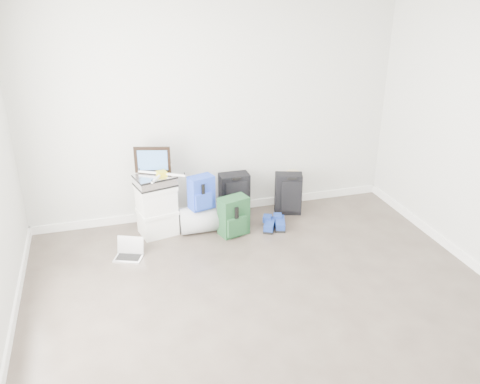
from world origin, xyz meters
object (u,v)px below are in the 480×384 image
object	(u,v)px
laptop	(129,252)
duffel_bag	(202,219)
large_suitcase	(234,195)
boxes_stack	(157,210)
carry_on	(288,194)
briefcase	(155,181)

from	to	relation	value
laptop	duffel_bag	bearing A→B (deg)	44.05
large_suitcase	laptop	distance (m)	1.52
boxes_stack	large_suitcase	world-z (taller)	boxes_stack
large_suitcase	carry_on	size ratio (longest dim) A/B	1.07
large_suitcase	laptop	bearing A→B (deg)	-154.82
boxes_stack	large_suitcase	bearing A→B (deg)	-0.74
laptop	large_suitcase	bearing A→B (deg)	47.70
duffel_bag	laptop	bearing A→B (deg)	-157.65
duffel_bag	large_suitcase	world-z (taller)	large_suitcase
carry_on	briefcase	bearing A→B (deg)	-159.54
briefcase	carry_on	xyz separation A→B (m)	(1.66, 0.09, -0.41)
large_suitcase	carry_on	bearing A→B (deg)	-9.29
duffel_bag	laptop	distance (m)	0.95
briefcase	duffel_bag	world-z (taller)	briefcase
briefcase	carry_on	distance (m)	1.71
briefcase	duffel_bag	xyz separation A→B (m)	(0.50, -0.10, -0.51)
briefcase	carry_on	size ratio (longest dim) A/B	0.82
briefcase	carry_on	bearing A→B (deg)	-10.78
boxes_stack	carry_on	xyz separation A→B (m)	(1.66, 0.09, -0.04)
laptop	boxes_stack	bearing A→B (deg)	72.33
large_suitcase	duffel_bag	bearing A→B (deg)	-148.67
duffel_bag	carry_on	bearing A→B (deg)	9.78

